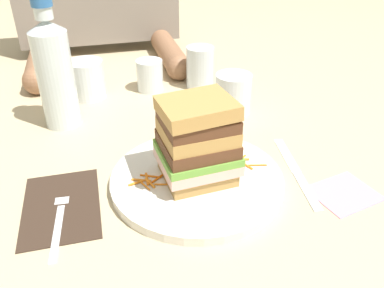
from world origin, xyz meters
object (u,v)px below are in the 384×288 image
sandwich (197,141)px  water_bottle (55,72)px  fork (59,214)px  empty_tumbler_0 (150,75)px  juice_glass (233,95)px  main_plate (197,180)px  napkin_dark (61,206)px  empty_tumbler_2 (200,67)px  empty_tumbler_1 (87,79)px  knife (297,173)px  napkin_pink (344,193)px

sandwich → water_bottle: (-0.20, 0.26, 0.03)m
fork → empty_tumbler_0: 0.45m
juice_glass → water_bottle: water_bottle is taller
water_bottle → empty_tumbler_0: 0.24m
main_plate → juice_glass: juice_glass is taller
napkin_dark → empty_tumbler_0: bearing=62.6°
sandwich → empty_tumbler_2: bearing=73.6°
juice_glass → water_bottle: 0.35m
empty_tumbler_1 → empty_tumbler_0: bearing=1.2°
napkin_dark → knife: bearing=-2.1°
empty_tumbler_0 → fork: bearing=-116.3°
juice_glass → empty_tumbler_0: 0.21m
empty_tumbler_1 → sandwich: bearing=-68.0°
empty_tumbler_1 → empty_tumbler_2: (0.26, -0.01, 0.01)m
main_plate → napkin_dark: main_plate is taller
juice_glass → empty_tumbler_1: (-0.29, 0.15, 0.00)m
juice_glass → empty_tumbler_1: bearing=152.2°
knife → juice_glass: 0.24m
knife → empty_tumbler_0: empty_tumbler_0 is taller
main_plate → water_bottle: water_bottle is taller
empty_tumbler_1 → empty_tumbler_2: empty_tumbler_2 is taller
main_plate → empty_tumbler_1: empty_tumbler_1 is taller
juice_glass → empty_tumbler_2: bearing=102.0°
empty_tumbler_2 → sandwich: bearing=-106.4°
fork → empty_tumbler_0: size_ratio=2.35×
empty_tumbler_1 → main_plate: bearing=-67.9°
juice_glass → empty_tumbler_2: 0.15m
knife → juice_glass: juice_glass is taller
napkin_dark → empty_tumbler_0: size_ratio=2.26×
fork → napkin_pink: 0.42m
juice_glass → napkin_pink: 0.31m
fork → juice_glass: juice_glass is taller
napkin_dark → water_bottle: (0.00, 0.26, 0.11)m
knife → napkin_pink: size_ratio=2.14×
napkin_dark → main_plate: bearing=0.6°
water_bottle → empty_tumbler_1: water_bottle is taller
empty_tumbler_2 → napkin_dark: bearing=-130.5°
main_plate → empty_tumbler_0: 0.38m
knife → water_bottle: size_ratio=0.83×
empty_tumbler_0 → water_bottle: bearing=-148.5°
empty_tumbler_0 → empty_tumbler_1: bearing=-178.8°
empty_tumbler_0 → napkin_pink: 0.51m
main_plate → knife: main_plate is taller
empty_tumbler_0 → empty_tumbler_2: 0.12m
empty_tumbler_0 → napkin_pink: (0.22, -0.45, -0.03)m
main_plate → water_bottle: size_ratio=1.11×
main_plate → water_bottle: bearing=128.4°
sandwich → empty_tumbler_0: sandwich is taller
napkin_dark → napkin_pink: (0.41, -0.08, -0.00)m
napkin_dark → knife: same height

